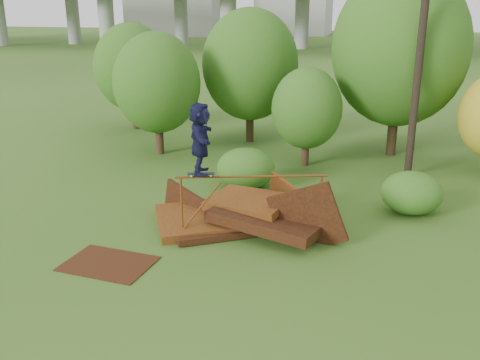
% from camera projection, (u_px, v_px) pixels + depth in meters
% --- Properties ---
extents(ground, '(240.00, 240.00, 0.00)m').
position_uv_depth(ground, '(250.00, 269.00, 13.10)').
color(ground, '#2D5116').
rests_on(ground, ground).
extents(scrap_pile, '(5.91, 3.73, 2.26)m').
position_uv_depth(scrap_pile, '(244.00, 216.00, 15.45)').
color(scrap_pile, '#49230D').
rests_on(scrap_pile, ground).
extents(grind_rail, '(3.96, 1.28, 1.78)m').
position_uv_depth(grind_rail, '(251.00, 189.00, 14.56)').
color(grind_rail, '#65370F').
rests_on(grind_rail, ground).
extents(skateboard, '(0.75, 0.40, 0.08)m').
position_uv_depth(skateboard, '(201.00, 174.00, 14.36)').
color(skateboard, black).
rests_on(skateboard, grind_rail).
extents(skater, '(1.06, 1.87, 1.92)m').
position_uv_depth(skater, '(200.00, 139.00, 14.05)').
color(skater, '#151539').
rests_on(skater, skateboard).
extents(flat_plate, '(2.27, 1.71, 0.03)m').
position_uv_depth(flat_plate, '(108.00, 264.00, 13.35)').
color(flat_plate, '#3A1C0C').
rests_on(flat_plate, ground).
extents(tree_0, '(3.65, 3.65, 5.14)m').
position_uv_depth(tree_0, '(157.00, 83.00, 22.23)').
color(tree_0, black).
rests_on(tree_0, ground).
extents(tree_1, '(4.36, 4.36, 6.06)m').
position_uv_depth(tree_1, '(250.00, 65.00, 24.09)').
color(tree_1, black).
rests_on(tree_1, ground).
extents(tree_2, '(2.76, 2.76, 3.89)m').
position_uv_depth(tree_2, '(307.00, 109.00, 20.79)').
color(tree_2, black).
rests_on(tree_2, ground).
extents(tree_3, '(5.51, 5.51, 7.64)m').
position_uv_depth(tree_3, '(400.00, 48.00, 21.57)').
color(tree_3, black).
rests_on(tree_3, ground).
extents(tree_6, '(3.82, 3.82, 5.33)m').
position_uv_depth(tree_6, '(132.00, 67.00, 26.80)').
color(tree_6, black).
rests_on(tree_6, ground).
extents(shrub_left, '(2.05, 1.90, 1.42)m').
position_uv_depth(shrub_left, '(246.00, 168.00, 18.67)').
color(shrub_left, '#2A5416').
rests_on(shrub_left, ground).
extents(shrub_right, '(1.87, 1.72, 1.33)m').
position_uv_depth(shrub_right, '(412.00, 193.00, 16.40)').
color(shrub_right, '#2A5416').
rests_on(shrub_right, ground).
extents(utility_pole, '(1.40, 0.28, 10.46)m').
position_uv_depth(utility_pole, '(422.00, 30.00, 18.50)').
color(utility_pole, black).
rests_on(utility_pole, ground).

